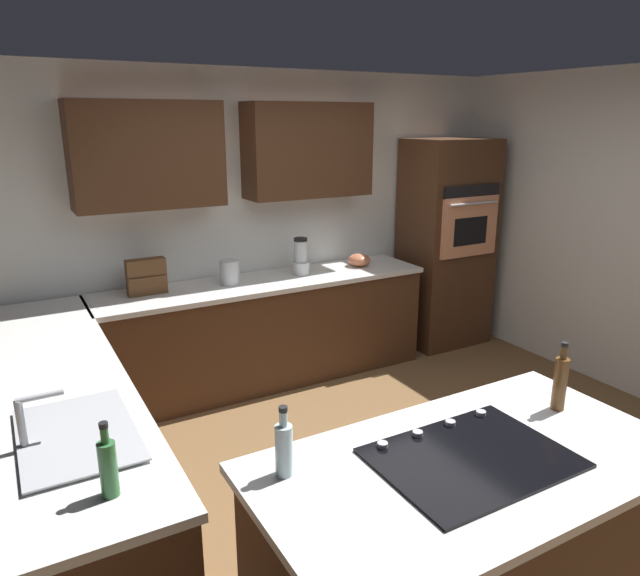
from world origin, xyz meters
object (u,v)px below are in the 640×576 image
(wall_oven, at_px, (446,243))
(spice_rack, at_px, (146,277))
(mixing_bowl, at_px, (359,260))
(kettle, at_px, (230,272))
(oil_bottle, at_px, (284,448))
(dish_soap_bottle, at_px, (108,467))
(blender, at_px, (301,259))
(second_bottle, at_px, (560,382))
(cooktop, at_px, (471,457))
(sink_unit, at_px, (75,434))

(wall_oven, bearing_deg, spice_rack, -1.66)
(mixing_bowl, xyz_separation_m, kettle, (1.25, 0.00, 0.04))
(kettle, bearing_deg, oil_bottle, 73.39)
(dish_soap_bottle, bearing_deg, blender, -130.09)
(mixing_bowl, relative_size, dish_soap_bottle, 0.71)
(wall_oven, xyz_separation_m, blender, (1.60, -0.03, 0.02))
(oil_bottle, height_order, second_bottle, second_bottle)
(kettle, height_order, second_bottle, second_bottle)
(cooktop, bearing_deg, dish_soap_bottle, -19.61)
(mixing_bowl, xyz_separation_m, second_bottle, (0.69, 2.74, 0.08))
(mixing_bowl, relative_size, spice_rack, 0.70)
(mixing_bowl, height_order, oil_bottle, oil_bottle)
(sink_unit, distance_m, dish_soap_bottle, 0.49)
(sink_unit, distance_m, second_bottle, 2.16)
(sink_unit, relative_size, second_bottle, 2.12)
(dish_soap_bottle, bearing_deg, kettle, -119.72)
(wall_oven, distance_m, oil_bottle, 3.96)
(cooktop, distance_m, kettle, 2.86)
(sink_unit, xyz_separation_m, mixing_bowl, (-2.68, -1.92, 0.04))
(sink_unit, xyz_separation_m, second_bottle, (-1.99, 0.82, 0.12))
(mixing_bowl, height_order, kettle, kettle)
(sink_unit, bearing_deg, oil_bottle, 134.35)
(cooktop, xyz_separation_m, kettle, (-0.08, -2.86, 0.09))
(blender, xyz_separation_m, oil_bottle, (1.42, 2.59, -0.02))
(second_bottle, bearing_deg, dish_soap_bottle, -10.12)
(spice_rack, xyz_separation_m, oil_bottle, (0.12, 2.65, -0.02))
(sink_unit, bearing_deg, spice_rack, -111.52)
(mixing_bowl, bearing_deg, blender, -0.00)
(cooktop, relative_size, blender, 2.37)
(sink_unit, distance_m, mixing_bowl, 3.30)
(mixing_bowl, bearing_deg, dish_soap_bottle, 42.48)
(sink_unit, relative_size, oil_bottle, 2.46)
(blender, distance_m, second_bottle, 2.75)
(cooktop, xyz_separation_m, dish_soap_bottle, (1.29, -0.46, 0.11))
(mixing_bowl, bearing_deg, kettle, 0.00)
(wall_oven, bearing_deg, cooktop, 50.53)
(sink_unit, xyz_separation_m, spice_rack, (-0.78, -1.97, 0.12))
(spice_rack, relative_size, dish_soap_bottle, 1.01)
(blender, bearing_deg, cooktop, 75.68)
(blender, height_order, dish_soap_bottle, blender)
(wall_oven, xyz_separation_m, second_bottle, (1.69, 2.72, 0.02))
(sink_unit, xyz_separation_m, cooktop, (-1.35, 0.94, -0.01))
(oil_bottle, bearing_deg, spice_rack, -92.65)
(mixing_bowl, xyz_separation_m, oil_bottle, (2.02, 2.59, 0.06))
(wall_oven, relative_size, sink_unit, 2.88)
(dish_soap_bottle, distance_m, second_bottle, 1.96)
(cooktop, relative_size, kettle, 3.77)
(kettle, distance_m, dish_soap_bottle, 2.76)
(kettle, distance_m, oil_bottle, 2.70)
(dish_soap_bottle, height_order, oil_bottle, dish_soap_bottle)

